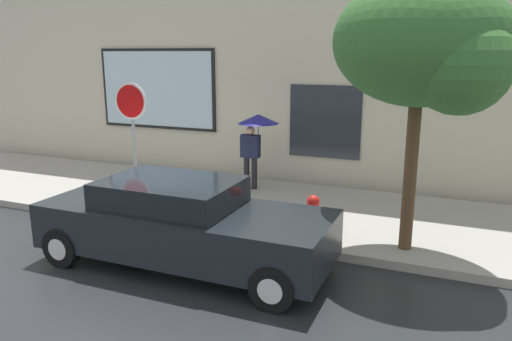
{
  "coord_description": "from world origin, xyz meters",
  "views": [
    {
      "loc": [
        5.06,
        -6.41,
        3.35
      ],
      "look_at": [
        1.63,
        1.8,
        1.2
      ],
      "focal_mm": 34.13,
      "sensor_mm": 36.0,
      "label": 1
    }
  ],
  "objects_px": {
    "pedestrian_with_umbrella": "(256,130)",
    "parked_car": "(182,224)",
    "street_tree": "(428,47)",
    "stop_sign": "(132,120)",
    "fire_hydrant": "(313,215)"
  },
  "relations": [
    {
      "from": "parked_car",
      "to": "fire_hydrant",
      "type": "xyz_separation_m",
      "value": [
        1.64,
        1.82,
        -0.2
      ]
    },
    {
      "from": "fire_hydrant",
      "to": "pedestrian_with_umbrella",
      "type": "height_order",
      "value": "pedestrian_with_umbrella"
    },
    {
      "from": "fire_hydrant",
      "to": "stop_sign",
      "type": "relative_size",
      "value": 0.27
    },
    {
      "from": "parked_car",
      "to": "pedestrian_with_umbrella",
      "type": "relative_size",
      "value": 2.6
    },
    {
      "from": "fire_hydrant",
      "to": "pedestrian_with_umbrella",
      "type": "xyz_separation_m",
      "value": [
        -2.1,
        2.33,
        1.1
      ]
    },
    {
      "from": "pedestrian_with_umbrella",
      "to": "parked_car",
      "type": "bearing_deg",
      "value": -83.67
    },
    {
      "from": "parked_car",
      "to": "pedestrian_with_umbrella",
      "type": "distance_m",
      "value": 4.27
    },
    {
      "from": "street_tree",
      "to": "stop_sign",
      "type": "xyz_separation_m",
      "value": [
        -5.69,
        0.24,
        -1.44
      ]
    },
    {
      "from": "fire_hydrant",
      "to": "pedestrian_with_umbrella",
      "type": "bearing_deg",
      "value": 131.97
    },
    {
      "from": "parked_car",
      "to": "street_tree",
      "type": "height_order",
      "value": "street_tree"
    },
    {
      "from": "parked_car",
      "to": "fire_hydrant",
      "type": "distance_m",
      "value": 2.45
    },
    {
      "from": "parked_car",
      "to": "pedestrian_with_umbrella",
      "type": "height_order",
      "value": "pedestrian_with_umbrella"
    },
    {
      "from": "stop_sign",
      "to": "parked_car",
      "type": "bearing_deg",
      "value": -39.72
    },
    {
      "from": "street_tree",
      "to": "pedestrian_with_umbrella",
      "type": "bearing_deg",
      "value": 147.12
    },
    {
      "from": "pedestrian_with_umbrella",
      "to": "stop_sign",
      "type": "relative_size",
      "value": 0.69
    }
  ]
}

